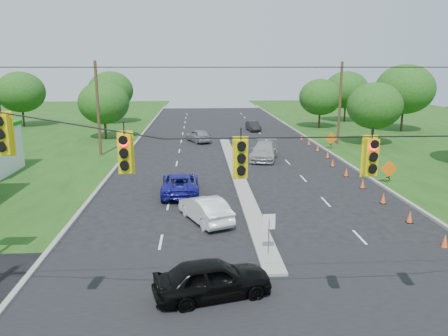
{
  "coord_description": "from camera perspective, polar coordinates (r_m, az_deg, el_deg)",
  "views": [
    {
      "loc": [
        -3.13,
        -12.18,
        8.4
      ],
      "look_at": [
        -1.64,
        11.95,
        2.8
      ],
      "focal_mm": 35.0,
      "sensor_mm": 36.0,
      "label": 1
    }
  ],
  "objects": [
    {
      "name": "curb_left",
      "position": [
        43.57,
        -12.68,
        1.6
      ],
      "size": [
        0.25,
        110.0,
        0.16
      ],
      "primitive_type": "cube",
      "color": "gray",
      "rests_on": "ground"
    },
    {
      "name": "curb_right",
      "position": [
        45.0,
        13.63,
        1.91
      ],
      "size": [
        0.25,
        110.0,
        0.16
      ],
      "primitive_type": "cube",
      "color": "gray",
      "rests_on": "ground"
    },
    {
      "name": "median",
      "position": [
        34.37,
        1.79,
        -1.11
      ],
      "size": [
        1.0,
        34.0,
        0.18
      ],
      "primitive_type": "cube",
      "color": "gray",
      "rests_on": "ground"
    },
    {
      "name": "median_sign",
      "position": [
        19.71,
        5.89,
        -7.64
      ],
      "size": [
        0.55,
        0.06,
        2.05
      ],
      "color": "gray",
      "rests_on": "ground"
    },
    {
      "name": "signal_span",
      "position": [
        12.09,
        11.4,
        -3.7
      ],
      "size": [
        25.6,
        0.32,
        9.0
      ],
      "color": "#422D1C",
      "rests_on": "ground"
    },
    {
      "name": "utility_pole_far_left",
      "position": [
        43.38,
        -16.14,
        7.38
      ],
      "size": [
        0.28,
        0.28,
        9.0
      ],
      "primitive_type": "cylinder",
      "color": "#422D1C",
      "rests_on": "ground"
    },
    {
      "name": "utility_pole_far_right",
      "position": [
        49.85,
        14.9,
        8.12
      ],
      "size": [
        0.28,
        0.28,
        9.0
      ],
      "primitive_type": "cylinder",
      "color": "#422D1C",
      "rests_on": "ground"
    },
    {
      "name": "cone_1",
      "position": [
        23.45,
        26.89,
        -8.52
      ],
      "size": [
        0.32,
        0.32,
        0.7
      ],
      "primitive_type": "cone",
      "color": "#F75920",
      "rests_on": "ground"
    },
    {
      "name": "cone_2",
      "position": [
        26.32,
        23.1,
        -5.85
      ],
      "size": [
        0.32,
        0.32,
        0.7
      ],
      "primitive_type": "cone",
      "color": "#F75920",
      "rests_on": "ground"
    },
    {
      "name": "cone_3",
      "position": [
        29.33,
        20.09,
        -3.71
      ],
      "size": [
        0.32,
        0.32,
        0.7
      ],
      "primitive_type": "cone",
      "color": "#F75920",
      "rests_on": "ground"
    },
    {
      "name": "cone_4",
      "position": [
        32.44,
        17.67,
        -1.96
      ],
      "size": [
        0.32,
        0.32,
        0.7
      ],
      "primitive_type": "cone",
      "color": "#F75920",
      "rests_on": "ground"
    },
    {
      "name": "cone_5",
      "position": [
        35.62,
        15.67,
        -0.51
      ],
      "size": [
        0.32,
        0.32,
        0.7
      ],
      "primitive_type": "cone",
      "color": "#F75920",
      "rests_on": "ground"
    },
    {
      "name": "cone_6",
      "position": [
        38.86,
        14.01,
        0.69
      ],
      "size": [
        0.32,
        0.32,
        0.7
      ],
      "primitive_type": "cone",
      "color": "#F75920",
      "rests_on": "ground"
    },
    {
      "name": "cone_7",
      "position": [
        42.3,
        13.39,
        1.71
      ],
      "size": [
        0.32,
        0.32,
        0.7
      ],
      "primitive_type": "cone",
      "color": "#F75920",
      "rests_on": "ground"
    },
    {
      "name": "cone_8",
      "position": [
        45.6,
        12.13,
        2.58
      ],
      "size": [
        0.32,
        0.32,
        0.7
      ],
      "primitive_type": "cone",
      "color": "#F75920",
      "rests_on": "ground"
    },
    {
      "name": "cone_9",
      "position": [
        48.93,
        11.04,
        3.33
      ],
      "size": [
        0.32,
        0.32,
        0.7
      ],
      "primitive_type": "cone",
      "color": "#F75920",
      "rests_on": "ground"
    },
    {
      "name": "cone_10",
      "position": [
        52.28,
        10.09,
        3.98
      ],
      "size": [
        0.32,
        0.32,
        0.7
      ],
      "primitive_type": "cone",
      "color": "#F75920",
      "rests_on": "ground"
    },
    {
      "name": "work_sign_1",
      "position": [
        34.03,
        20.72,
        -0.22
      ],
      "size": [
        1.27,
        0.58,
        1.37
      ],
      "color": "black",
      "rests_on": "ground"
    },
    {
      "name": "work_sign_2",
      "position": [
        46.9,
        13.82,
        3.7
      ],
      "size": [
        1.27,
        0.58,
        1.37
      ],
      "color": "black",
      "rests_on": "ground"
    },
    {
      "name": "tree_4",
      "position": [
        68.91,
        -25.02,
        8.98
      ],
      "size": [
        6.72,
        6.72,
        7.84
      ],
      "color": "black",
      "rests_on": "ground"
    },
    {
      "name": "tree_5",
      "position": [
        53.45,
        -15.43,
        8.22
      ],
      "size": [
        5.88,
        5.88,
        6.86
      ],
      "color": "black",
      "rests_on": "ground"
    },
    {
      "name": "tree_6",
      "position": [
        68.49,
        -14.58,
        9.75
      ],
      "size": [
        6.72,
        6.72,
        7.84
      ],
      "color": "black",
      "rests_on": "ground"
    },
    {
      "name": "tree_9",
      "position": [
        50.15,
        19.07,
        7.69
      ],
      "size": [
        5.88,
        5.88,
        6.86
      ],
      "color": "black",
      "rests_on": "ground"
    },
    {
      "name": "tree_10",
      "position": [
        62.45,
        22.54,
        9.48
      ],
      "size": [
        7.56,
        7.56,
        8.82
      ],
      "color": "black",
      "rests_on": "ground"
    },
    {
      "name": "tree_11",
      "position": [
        71.13,
        15.67,
        9.79
      ],
      "size": [
        6.72,
        6.72,
        7.84
      ],
      "color": "black",
      "rests_on": "ground"
    },
    {
      "name": "tree_12",
      "position": [
        62.7,
        12.48,
        9.02
      ],
      "size": [
        5.88,
        5.88,
        6.86
      ],
      "color": "black",
      "rests_on": "ground"
    },
    {
      "name": "black_sedan",
      "position": [
        16.7,
        -1.5,
        -14.23
      ],
      "size": [
        4.7,
        2.8,
        1.5
      ],
      "primitive_type": "imported",
      "rotation": [
        0.0,
        0.0,
        1.82
      ],
      "color": "black",
      "rests_on": "ground"
    },
    {
      "name": "white_sedan",
      "position": [
        24.31,
        -2.48,
        -5.39
      ],
      "size": [
        3.14,
        4.62,
        1.44
      ],
      "primitive_type": "imported",
      "rotation": [
        0.0,
        0.0,
        3.55
      ],
      "color": "white",
      "rests_on": "ground"
    },
    {
      "name": "blue_pickup",
      "position": [
        29.61,
        -5.76,
        -2.03
      ],
      "size": [
        2.58,
        5.36,
        1.47
      ],
      "primitive_type": "imported",
      "rotation": [
        0.0,
        0.0,
        3.17
      ],
      "color": "navy",
      "rests_on": "ground"
    },
    {
      "name": "silver_car_far",
      "position": [
        40.79,
        5.27,
        2.26
      ],
      "size": [
        3.58,
        5.96,
        1.62
      ],
      "primitive_type": "imported",
      "rotation": [
        0.0,
        0.0,
        -0.25
      ],
      "color": "#A0A0A0",
      "rests_on": "ground"
    },
    {
      "name": "silver_car_oncoming",
      "position": [
        50.22,
        -3.36,
        4.24
      ],
      "size": [
        3.32,
        4.64,
        1.47
      ],
      "primitive_type": "imported",
      "rotation": [
        0.0,
        0.0,
        3.55
      ],
      "color": "gray",
      "rests_on": "ground"
    },
    {
      "name": "dark_car_receding",
      "position": [
        59.24,
        3.84,
        5.49
      ],
      "size": [
        1.75,
        4.01,
        1.28
      ],
      "primitive_type": "imported",
      "rotation": [
        0.0,
        0.0,
        0.1
      ],
      "color": "black",
      "rests_on": "ground"
    }
  ]
}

